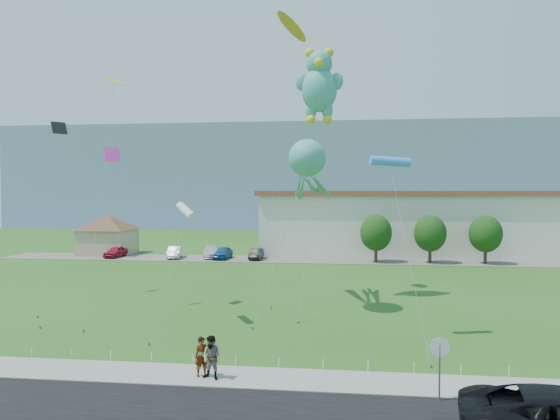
{
  "coord_description": "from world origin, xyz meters",
  "views": [
    {
      "loc": [
        5.61,
        -23.52,
        7.98
      ],
      "look_at": [
        1.97,
        8.0,
        6.87
      ],
      "focal_mm": 32.0,
      "sensor_mm": 36.0,
      "label": 1
    }
  ],
  "objects_px": {
    "octopus_kite": "(308,169)",
    "teddy_bear_kite": "(319,84)",
    "warehouse": "(495,222)",
    "parked_car_silver": "(175,252)",
    "parked_car_red": "(116,252)",
    "parked_car_black": "(256,254)",
    "pedestrian_left": "(202,356)",
    "parked_car_blue": "(223,253)",
    "parked_car_white": "(211,252)",
    "pavilion": "(108,231)",
    "stop_sign": "(440,353)",
    "pedestrian_right": "(212,358)"
  },
  "relations": [
    {
      "from": "octopus_kite",
      "to": "teddy_bear_kite",
      "type": "height_order",
      "value": "teddy_bear_kite"
    },
    {
      "from": "warehouse",
      "to": "parked_car_silver",
      "type": "distance_m",
      "value": 41.19
    },
    {
      "from": "parked_car_red",
      "to": "parked_car_silver",
      "type": "height_order",
      "value": "parked_car_silver"
    },
    {
      "from": "parked_car_black",
      "to": "teddy_bear_kite",
      "type": "bearing_deg",
      "value": -68.68
    },
    {
      "from": "parked_car_red",
      "to": "parked_car_black",
      "type": "height_order",
      "value": "parked_car_red"
    },
    {
      "from": "octopus_kite",
      "to": "parked_car_silver",
      "type": "bearing_deg",
      "value": 126.31
    },
    {
      "from": "parked_car_silver",
      "to": "pedestrian_left",
      "type": "bearing_deg",
      "value": -81.53
    },
    {
      "from": "parked_car_blue",
      "to": "parked_car_black",
      "type": "height_order",
      "value": "parked_car_blue"
    },
    {
      "from": "parked_car_red",
      "to": "teddy_bear_kite",
      "type": "height_order",
      "value": "teddy_bear_kite"
    },
    {
      "from": "pedestrian_left",
      "to": "parked_car_white",
      "type": "xyz_separation_m",
      "value": [
        -9.5,
        38.46,
        -0.19
      ]
    },
    {
      "from": "pavilion",
      "to": "pedestrian_left",
      "type": "distance_m",
      "value": 47.38
    },
    {
      "from": "warehouse",
      "to": "parked_car_red",
      "type": "distance_m",
      "value": 48.45
    },
    {
      "from": "stop_sign",
      "to": "parked_car_blue",
      "type": "height_order",
      "value": "stop_sign"
    },
    {
      "from": "warehouse",
      "to": "parked_car_blue",
      "type": "relative_size",
      "value": 14.5
    },
    {
      "from": "warehouse",
      "to": "stop_sign",
      "type": "height_order",
      "value": "warehouse"
    },
    {
      "from": "pedestrian_right",
      "to": "parked_car_red",
      "type": "height_order",
      "value": "pedestrian_right"
    },
    {
      "from": "parked_car_red",
      "to": "teddy_bear_kite",
      "type": "distance_m",
      "value": 36.34
    },
    {
      "from": "warehouse",
      "to": "parked_car_red",
      "type": "height_order",
      "value": "warehouse"
    },
    {
      "from": "parked_car_white",
      "to": "parked_car_blue",
      "type": "xyz_separation_m",
      "value": [
        1.63,
        -0.75,
        0.02
      ]
    },
    {
      "from": "parked_car_silver",
      "to": "parked_car_white",
      "type": "bearing_deg",
      "value": -2.72
    },
    {
      "from": "parked_car_blue",
      "to": "teddy_bear_kite",
      "type": "xyz_separation_m",
      "value": [
        12.25,
        -20.8,
        15.29
      ]
    },
    {
      "from": "parked_car_silver",
      "to": "parked_car_black",
      "type": "xyz_separation_m",
      "value": [
        10.07,
        -0.07,
        -0.07
      ]
    },
    {
      "from": "parked_car_white",
      "to": "octopus_kite",
      "type": "distance_m",
      "value": 29.37
    },
    {
      "from": "stop_sign",
      "to": "teddy_bear_kite",
      "type": "relative_size",
      "value": 0.13
    },
    {
      "from": "pedestrian_left",
      "to": "parked_car_blue",
      "type": "relative_size",
      "value": 0.4
    },
    {
      "from": "parked_car_blue",
      "to": "octopus_kite",
      "type": "relative_size",
      "value": 0.36
    },
    {
      "from": "pedestrian_right",
      "to": "warehouse",
      "type": "bearing_deg",
      "value": 76.99
    },
    {
      "from": "warehouse",
      "to": "stop_sign",
      "type": "distance_m",
      "value": 51.0
    },
    {
      "from": "warehouse",
      "to": "parked_car_white",
      "type": "relative_size",
      "value": 12.78
    },
    {
      "from": "warehouse",
      "to": "parked_car_black",
      "type": "height_order",
      "value": "warehouse"
    },
    {
      "from": "warehouse",
      "to": "stop_sign",
      "type": "bearing_deg",
      "value": -108.9
    },
    {
      "from": "pedestrian_right",
      "to": "teddy_bear_kite",
      "type": "distance_m",
      "value": 23.19
    },
    {
      "from": "stop_sign",
      "to": "parked_car_white",
      "type": "xyz_separation_m",
      "value": [
        -19.15,
        39.78,
        -1.12
      ]
    },
    {
      "from": "stop_sign",
      "to": "parked_car_black",
      "type": "distance_m",
      "value": 41.29
    },
    {
      "from": "parked_car_red",
      "to": "parked_car_black",
      "type": "distance_m",
      "value": 17.47
    },
    {
      "from": "teddy_bear_kite",
      "to": "parked_car_black",
      "type": "bearing_deg",
      "value": 111.48
    },
    {
      "from": "parked_car_black",
      "to": "octopus_kite",
      "type": "xyz_separation_m",
      "value": [
        7.55,
        -23.92,
        8.89
      ]
    },
    {
      "from": "stop_sign",
      "to": "pedestrian_right",
      "type": "xyz_separation_m",
      "value": [
        -9.13,
        1.02,
        -0.85
      ]
    },
    {
      "from": "parked_car_black",
      "to": "parked_car_silver",
      "type": "bearing_deg",
      "value": 179.46
    },
    {
      "from": "stop_sign",
      "to": "pedestrian_left",
      "type": "xyz_separation_m",
      "value": [
        -9.65,
        1.32,
        -0.92
      ]
    },
    {
      "from": "parked_car_white",
      "to": "teddy_bear_kite",
      "type": "height_order",
      "value": "teddy_bear_kite"
    },
    {
      "from": "warehouse",
      "to": "parked_car_blue",
      "type": "bearing_deg",
      "value": -164.9
    },
    {
      "from": "stop_sign",
      "to": "parked_car_black",
      "type": "height_order",
      "value": "stop_sign"
    },
    {
      "from": "parked_car_white",
      "to": "parked_car_blue",
      "type": "relative_size",
      "value": 1.13
    },
    {
      "from": "pedestrian_right",
      "to": "stop_sign",
      "type": "bearing_deg",
      "value": 9.15
    },
    {
      "from": "pedestrian_left",
      "to": "pedestrian_right",
      "type": "relative_size",
      "value": 0.92
    },
    {
      "from": "pedestrian_right",
      "to": "parked_car_white",
      "type": "relative_size",
      "value": 0.38
    },
    {
      "from": "octopus_kite",
      "to": "teddy_bear_kite",
      "type": "bearing_deg",
      "value": 78.58
    },
    {
      "from": "warehouse",
      "to": "parked_car_red",
      "type": "relative_size",
      "value": 15.57
    },
    {
      "from": "parked_car_silver",
      "to": "pedestrian_right",
      "type": "bearing_deg",
      "value": -80.99
    }
  ]
}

